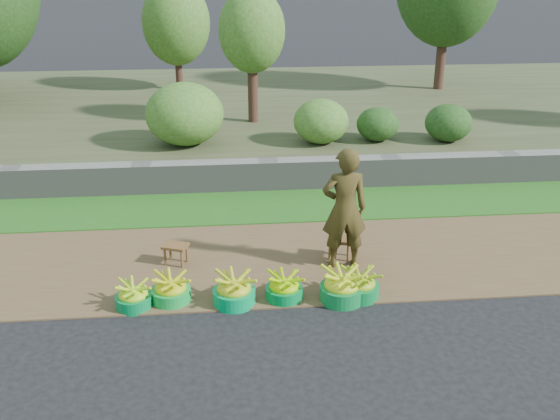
{
  "coord_description": "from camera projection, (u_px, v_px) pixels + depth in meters",
  "views": [
    {
      "loc": [
        -0.77,
        -6.44,
        3.97
      ],
      "look_at": [
        -0.05,
        1.3,
        0.75
      ],
      "focal_mm": 40.0,
      "sensor_mm": 36.0,
      "label": 1
    }
  ],
  "objects": [
    {
      "name": "basin_a",
      "position": [
        133.0,
        296.0,
        7.48
      ],
      "size": [
        0.44,
        0.44,
        0.33
      ],
      "color": "#04793B",
      "rests_on": "ground"
    },
    {
      "name": "basin_f",
      "position": [
        359.0,
        285.0,
        7.7
      ],
      "size": [
        0.49,
        0.49,
        0.37
      ],
      "color": "#097734",
      "rests_on": "ground"
    },
    {
      "name": "grass_verge",
      "position": [
        272.0,
        206.0,
        10.49
      ],
      "size": [
        80.0,
        1.5,
        0.04
      ],
      "primitive_type": "cube",
      "color": "#26631A",
      "rests_on": "ground"
    },
    {
      "name": "basin_d",
      "position": [
        284.0,
        288.0,
        7.65
      ],
      "size": [
        0.46,
        0.46,
        0.34
      ],
      "color": "#017F37",
      "rests_on": "ground"
    },
    {
      "name": "earth_bank",
      "position": [
        253.0,
        112.0,
        15.69
      ],
      "size": [
        80.0,
        10.0,
        0.5
      ],
      "primitive_type": "cube",
      "color": "#404729",
      "rests_on": "ground"
    },
    {
      "name": "dirt_shoulder",
      "position": [
        284.0,
        260.0,
        8.65
      ],
      "size": [
        80.0,
        2.5,
        0.02
      ],
      "primitive_type": "cube",
      "color": "brown",
      "rests_on": "ground"
    },
    {
      "name": "basin_e",
      "position": [
        342.0,
        287.0,
        7.62
      ],
      "size": [
        0.55,
        0.55,
        0.41
      ],
      "color": "#0E7936",
      "rests_on": "ground"
    },
    {
      "name": "vendor_woman",
      "position": [
        344.0,
        209.0,
        8.19
      ],
      "size": [
        0.61,
        0.4,
        1.66
      ],
      "primitive_type": "imported",
      "rotation": [
        0.0,
        0.0,
        3.15
      ],
      "color": "black",
      "rests_on": "dirt_shoulder"
    },
    {
      "name": "basin_c",
      "position": [
        234.0,
        291.0,
        7.55
      ],
      "size": [
        0.52,
        0.52,
        0.39
      ],
      "color": "#00974E",
      "rests_on": "ground"
    },
    {
      "name": "vegetation",
      "position": [
        9.0,
        6.0,
        13.61
      ],
      "size": [
        37.92,
        8.33,
        4.7
      ],
      "color": "#3D241B",
      "rests_on": "earth_bank"
    },
    {
      "name": "stool_right",
      "position": [
        340.0,
        243.0,
        8.63
      ],
      "size": [
        0.39,
        0.33,
        0.29
      ],
      "rotation": [
        0.0,
        0.0,
        -0.26
      ],
      "color": "brown",
      "rests_on": "dirt_shoulder"
    },
    {
      "name": "ground_plane",
      "position": [
        294.0,
        308.0,
        7.51
      ],
      "size": [
        120.0,
        120.0,
        0.0
      ],
      "primitive_type": "plane",
      "color": "black",
      "rests_on": "ground"
    },
    {
      "name": "stool_left",
      "position": [
        176.0,
        249.0,
        8.46
      ],
      "size": [
        0.39,
        0.34,
        0.28
      ],
      "rotation": [
        0.0,
        0.0,
        -0.36
      ],
      "color": "brown",
      "rests_on": "dirt_shoulder"
    },
    {
      "name": "retaining_wall",
      "position": [
        268.0,
        175.0,
        11.18
      ],
      "size": [
        80.0,
        0.35,
        0.55
      ],
      "primitive_type": "cube",
      "color": "slate",
      "rests_on": "ground"
    },
    {
      "name": "basin_b",
      "position": [
        171.0,
        290.0,
        7.6
      ],
      "size": [
        0.48,
        0.48,
        0.36
      ],
      "color": "green",
      "rests_on": "ground"
    }
  ]
}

